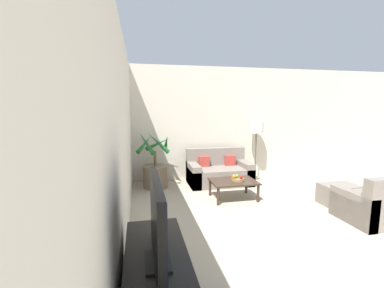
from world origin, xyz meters
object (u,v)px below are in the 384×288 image
coffee_table (233,183)px  potted_palm (155,170)px  fruit_bowl (238,179)px  ottoman (339,195)px  orange_fruit (234,176)px  sofa_loveseat (219,172)px  apple_red (241,177)px  floor_lamp (256,130)px  television (157,222)px  apple_green (237,176)px  armchair (374,206)px

coffee_table → potted_palm: bearing=143.5°
coffee_table → fruit_bowl: (0.08, -0.02, 0.07)m
fruit_bowl → ottoman: size_ratio=0.36×
potted_palm → orange_fruit: potted_palm is taller
coffee_table → sofa_loveseat: bearing=88.0°
coffee_table → apple_red: (0.12, -0.07, 0.13)m
orange_fruit → ottoman: size_ratio=0.11×
floor_lamp → television: bearing=-123.7°
coffee_table → ottoman: bearing=-20.8°
apple_green → armchair: (1.65, -1.41, -0.18)m
coffee_table → fruit_bowl: fruit_bowl is taller
sofa_loveseat → apple_green: size_ratio=20.86×
television → coffee_table: size_ratio=0.98×
floor_lamp → sofa_loveseat: bearing=-167.1°
sofa_loveseat → orange_fruit: bearing=-91.8°
television → coffee_table: 3.27m
apple_red → orange_fruit: 0.13m
coffee_table → ottoman: (1.76, -0.67, -0.13)m
floor_lamp → armchair: (0.68, -2.64, -0.94)m
television → apple_green: size_ratio=12.49×
sofa_loveseat → coffee_table: size_ratio=1.64×
sofa_loveseat → fruit_bowl: size_ratio=6.00×
ottoman → armchair: bearing=-92.7°
floor_lamp → armchair: 2.88m
television → orange_fruit: 3.24m
apple_green → apple_red: bearing=-62.9°
armchair → ottoman: (0.03, 0.72, -0.07)m
fruit_bowl → apple_green: bearing=92.3°
sofa_loveseat → orange_fruit: size_ratio=19.06×
sofa_loveseat → coffee_table: (-0.04, -1.02, 0.05)m
television → potted_palm: potted_palm is taller
television → floor_lamp: bearing=56.3°
sofa_loveseat → apple_red: 1.11m
fruit_bowl → ottoman: 1.81m
apple_green → orange_fruit: bearing=-158.6°
television → floor_lamp: floor_lamp is taller
potted_palm → ottoman: (3.17, -1.71, -0.19)m
fruit_bowl → sofa_loveseat: bearing=92.4°
potted_palm → apple_green: bearing=-34.6°
sofa_loveseat → fruit_bowl: 1.05m
potted_palm → sofa_loveseat: bearing=-0.9°
sofa_loveseat → apple_red: sofa_loveseat is taller
floor_lamp → ottoman: 2.28m
sofa_loveseat → apple_red: bearing=-85.5°
coffee_table → fruit_bowl: bearing=-14.2°
coffee_table → apple_green: (0.08, 0.02, 0.13)m
ottoman → television: bearing=-148.3°
coffee_table → armchair: (1.73, -1.39, -0.06)m
potted_palm → floor_lamp: 2.59m
apple_red → apple_green: same height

